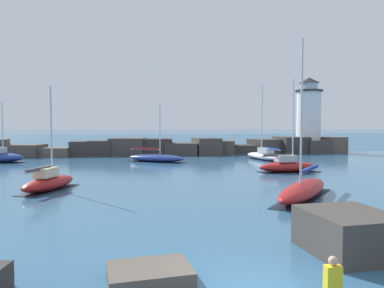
{
  "coord_description": "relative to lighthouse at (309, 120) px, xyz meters",
  "views": [
    {
      "loc": [
        -3.39,
        -9.78,
        4.52
      ],
      "look_at": [
        2.31,
        24.42,
        2.69
      ],
      "focal_mm": 35.0,
      "sensor_mm": 36.0,
      "label": 1
    }
  ],
  "objects": [
    {
      "name": "ground_plane",
      "position": [
        -25.24,
        -46.96,
        -5.15
      ],
      "size": [
        600.0,
        600.0,
        0.0
      ],
      "primitive_type": "plane",
      "color": "#336084"
    },
    {
      "name": "open_sea_beyond",
      "position": [
        -25.24,
        58.56,
        -5.15
      ],
      "size": [
        400.0,
        116.0,
        0.01
      ],
      "color": "#235175",
      "rests_on": "ground"
    },
    {
      "name": "breakwater_jetty",
      "position": [
        -24.48,
        -1.35,
        -4.04
      ],
      "size": [
        59.66,
        6.69,
        2.54
      ],
      "color": "#423D38",
      "rests_on": "ground"
    },
    {
      "name": "lighthouse",
      "position": [
        0.0,
        0.0,
        0.0
      ],
      "size": [
        5.15,
        5.15,
        12.08
      ],
      "color": "gray",
      "rests_on": "ground"
    },
    {
      "name": "foreground_rocks",
      "position": [
        -24.37,
        -45.38,
        -4.55
      ],
      "size": [
        15.14,
        4.6,
        1.46
      ],
      "color": "#383330",
      "rests_on": "ground"
    },
    {
      "name": "sailboat_moored_0",
      "position": [
        -18.2,
        -35.5,
        -4.61
      ],
      "size": [
        6.74,
        7.48,
        9.56
      ],
      "color": "maroon",
      "rests_on": "ground"
    },
    {
      "name": "sailboat_moored_2",
      "position": [
        -25.55,
        -11.75,
        -4.68
      ],
      "size": [
        7.35,
        5.62,
        7.11
      ],
      "color": "navy",
      "rests_on": "ground"
    },
    {
      "name": "sailboat_moored_4",
      "position": [
        -11.79,
        -11.55,
        -4.59
      ],
      "size": [
        3.4,
        7.95,
        9.66
      ],
      "color": "white",
      "rests_on": "ground"
    },
    {
      "name": "sailboat_moored_5",
      "position": [
        -34.17,
        -30.01,
        -4.58
      ],
      "size": [
        3.66,
        5.67,
        7.15
      ],
      "color": "maroon",
      "rests_on": "ground"
    },
    {
      "name": "sailboat_moored_7",
      "position": [
        -43.94,
        -9.33,
        -4.5
      ],
      "size": [
        6.11,
        3.61,
        7.16
      ],
      "color": "navy",
      "rests_on": "ground"
    },
    {
      "name": "sailboat_moored_8",
      "position": [
        -13.84,
        -23.42,
        -4.56
      ],
      "size": [
        6.19,
        2.76,
        8.83
      ],
      "color": "maroon",
      "rests_on": "ground"
    },
    {
      "name": "person_on_rocks",
      "position": [
        -24.23,
        -49.28,
        -4.25
      ],
      "size": [
        0.36,
        0.22,
        1.62
      ],
      "color": "#282833",
      "rests_on": "ground"
    }
  ]
}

